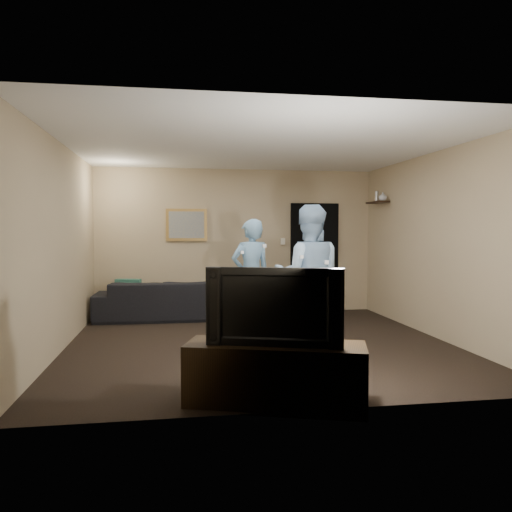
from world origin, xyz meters
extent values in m
plane|color=black|center=(0.00, 0.00, 0.00)|extent=(5.00, 5.00, 0.00)
cube|color=silver|center=(0.00, 0.00, 2.60)|extent=(5.00, 5.00, 0.04)
cube|color=tan|center=(0.00, 2.50, 1.30)|extent=(5.00, 0.04, 2.60)
cube|color=tan|center=(0.00, -2.50, 1.30)|extent=(5.00, 0.04, 2.60)
cube|color=tan|center=(-2.50, 0.00, 1.30)|extent=(0.04, 5.00, 2.60)
cube|color=tan|center=(2.50, 0.00, 1.30)|extent=(0.04, 5.00, 2.60)
imported|color=black|center=(-1.31, 2.05, 0.33)|extent=(2.26, 0.92, 0.65)
cube|color=#1A5045|center=(-1.88, 2.05, 0.48)|extent=(0.44, 0.23, 0.42)
cube|color=olive|center=(-0.90, 2.48, 1.60)|extent=(0.72, 0.05, 0.57)
cube|color=slate|center=(-0.90, 2.45, 1.60)|extent=(0.62, 0.01, 0.47)
cube|color=black|center=(1.45, 2.47, 1.00)|extent=(0.90, 0.06, 2.00)
cube|color=silver|center=(0.85, 2.48, 1.30)|extent=(0.08, 0.02, 0.12)
cube|color=black|center=(2.39, 1.80, 1.99)|extent=(0.20, 0.60, 0.03)
imported|color=silver|center=(2.39, 1.58, 2.08)|extent=(0.14, 0.14, 0.15)
cylinder|color=#B6B7BB|center=(2.39, 1.84, 2.09)|extent=(0.06, 0.06, 0.18)
cube|color=black|center=(-0.24, -2.29, 0.25)|extent=(1.63, 0.94, 0.55)
imported|color=black|center=(-0.24, -2.29, 0.86)|extent=(1.15, 0.50, 0.67)
imported|color=#709DC2|center=(0.00, 0.75, 0.83)|extent=(0.69, 0.55, 1.67)
cube|color=white|center=(-0.16, 0.53, 1.19)|extent=(0.04, 0.14, 0.04)
cube|color=white|center=(0.16, 0.53, 1.28)|extent=(0.05, 0.09, 0.05)
imported|color=#95B8D9|center=(0.57, -0.35, 0.91)|extent=(1.02, 0.87, 1.83)
cube|color=white|center=(0.41, -0.57, 1.18)|extent=(0.04, 0.14, 0.04)
cube|color=white|center=(0.73, -0.57, 1.11)|extent=(0.05, 0.09, 0.05)
camera|label=1|loc=(-1.09, -6.47, 1.51)|focal=35.00mm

